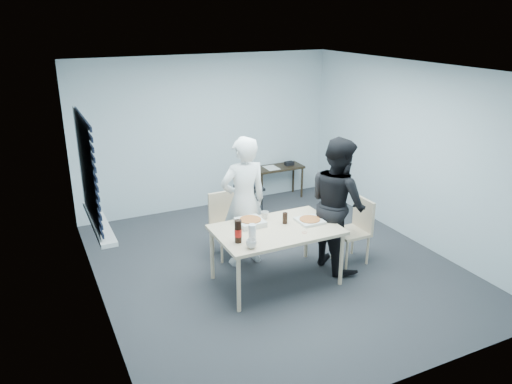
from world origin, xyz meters
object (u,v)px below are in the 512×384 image
backpack (249,176)px  chair_far (226,220)px  person_black (338,204)px  mug_a (251,244)px  soda_bottle (238,232)px  side_table (278,171)px  mug_b (265,215)px  chair_right (356,226)px  dining_table (276,233)px  stool (249,193)px  person_white (244,202)px

backpack → chair_far: bearing=-126.3°
person_black → mug_a: bearing=105.8°
mug_a → soda_bottle: size_ratio=0.45×
side_table → mug_b: bearing=-121.8°
chair_right → dining_table: bearing=-178.0°
backpack → chair_right: bearing=-67.7°
stool → mug_a: bearing=-114.4°
chair_right → stool: chair_right is taller
person_white → soda_bottle: bearing=61.7°
stool → soda_bottle: 2.50m
chair_right → mug_a: 1.82m
dining_table → chair_far: size_ratio=1.70×
person_white → side_table: 2.60m
mug_a → soda_bottle: bearing=110.9°
dining_table → mug_a: size_ratio=12.29×
chair_far → stool: chair_far is taller
dining_table → person_white: bearing=103.2°
chair_right → mug_b: (-1.24, 0.30, 0.27)m
chair_far → person_black: size_ratio=0.50×
backpack → stool: bearing=93.3°
dining_table → mug_a: 0.62m
person_black → side_table: 2.68m
person_white → stool: (0.72, 1.39, -0.44)m
dining_table → person_white: person_white is taller
stool → soda_bottle: bearing=-117.8°
side_table → mug_b: size_ratio=9.02×
person_black → backpack: size_ratio=4.62×
backpack → mug_b: backpack is taller
person_black → mug_b: size_ratio=17.70×
dining_table → side_table: bearing=61.4°
chair_far → mug_a: 1.41m
person_white → person_black: size_ratio=1.00×
stool → chair_right: bearing=-71.1°
person_black → soda_bottle: (-1.51, -0.21, -0.02)m
stool → backpack: (0.00, -0.01, 0.30)m
chair_far → backpack: size_ratio=2.32×
person_black → stool: size_ratio=3.21×
stool → mug_a: mug_a is taller
dining_table → chair_right: size_ratio=1.70×
backpack → soda_bottle: soda_bottle is taller
mug_b → soda_bottle: 0.77m
soda_bottle → stool: bearing=62.2°
person_black → stool: person_black is taller
dining_table → person_black: (0.93, 0.06, 0.21)m
chair_far → chair_right: (1.51, -0.97, 0.00)m
mug_b → soda_bottle: bearing=-140.1°
soda_bottle → chair_right: bearing=6.1°
side_table → dining_table: bearing=-118.6°
person_white → backpack: bearing=-117.7°
mug_b → stool: bearing=71.6°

